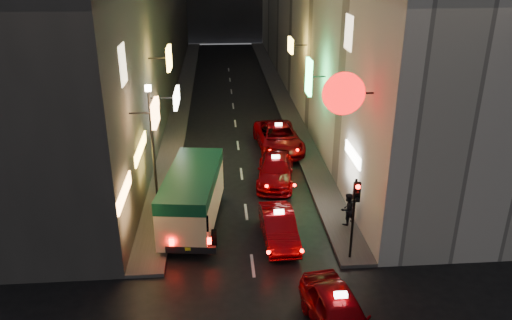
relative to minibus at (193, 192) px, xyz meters
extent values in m
cube|color=#FFAB59|center=(-1.42, 0.29, 3.68)|extent=(0.18, 1.52, 1.04)
cube|color=white|center=(-1.00, 6.44, 2.62)|extent=(0.18, 2.35, 0.82)
cube|color=yellow|center=(-1.38, 7.64, 4.57)|extent=(0.18, 1.59, 1.28)
cube|color=#FFAB59|center=(-2.50, -2.55, 1.35)|extent=(0.10, 2.95, 0.55)
cube|color=yellow|center=(-2.50, 2.16, 1.35)|extent=(0.10, 3.56, 0.55)
cube|color=#FFAB59|center=(-2.50, 8.94, 1.35)|extent=(0.10, 3.10, 0.55)
cube|color=#FFE5B2|center=(-2.51, -0.05, 5.85)|extent=(0.06, 1.30, 1.60)
cylinder|color=#F20A0A|center=(6.27, -1.46, 4.84)|extent=(1.72, 0.18, 1.72)
cube|color=#32FF6C|center=(6.50, 7.44, 3.41)|extent=(0.18, 1.25, 2.03)
cube|color=yellow|center=(6.34, 13.83, 4.10)|extent=(0.18, 1.58, 0.99)
cube|color=white|center=(7.46, 0.61, 1.35)|extent=(0.10, 2.56, 0.55)
cube|color=#FFE5B2|center=(7.47, 2.95, 6.55)|extent=(0.06, 1.30, 1.60)
cube|color=#494643|center=(-1.77, 21.95, -1.58)|extent=(1.50, 52.00, 0.15)
cube|color=#494643|center=(6.73, 21.95, -1.58)|extent=(1.50, 52.00, 0.15)
cube|color=beige|center=(0.00, -0.02, -0.17)|extent=(2.85, 6.25, 2.21)
cube|color=#0C4027|center=(0.00, -0.02, 0.69)|extent=(2.87, 6.27, 0.55)
cube|color=black|center=(0.00, 0.28, 0.06)|extent=(2.58, 3.86, 0.50)
cube|color=black|center=(0.00, -2.99, -1.12)|extent=(2.08, 0.44, 0.30)
cube|color=#FF0A05|center=(-0.75, -3.06, -0.72)|extent=(0.18, 0.06, 0.28)
cube|color=#FF0A05|center=(0.75, -3.06, -0.72)|extent=(0.18, 0.06, 0.28)
cylinder|color=black|center=(-0.94, 1.91, -1.27)|extent=(0.22, 0.76, 0.76)
cylinder|color=black|center=(0.94, -1.95, -1.27)|extent=(0.22, 0.76, 0.76)
imported|color=#880208|center=(5.02, -7.60, -0.80)|extent=(2.92, 5.63, 1.71)
cube|color=white|center=(5.02, -7.60, 0.15)|extent=(0.44, 0.24, 0.16)
imported|color=#880208|center=(3.75, -1.67, -0.90)|extent=(2.09, 4.78, 1.50)
cube|color=white|center=(3.75, -1.67, -0.06)|extent=(0.43, 0.19, 0.16)
sphere|color=#FF0A05|center=(3.08, -3.81, -0.88)|extent=(0.16, 0.16, 0.16)
sphere|color=#FF0A05|center=(4.41, -3.81, -0.88)|extent=(0.16, 0.16, 0.16)
imported|color=#880208|center=(4.29, 4.33, -0.86)|extent=(2.76, 5.27, 1.60)
cube|color=white|center=(4.29, 4.33, 0.03)|extent=(0.44, 0.24, 0.16)
sphere|color=#FF0A05|center=(3.58, 2.04, -0.83)|extent=(0.16, 0.16, 0.16)
sphere|color=#FF0A05|center=(4.99, 2.04, -0.83)|extent=(0.16, 0.16, 0.16)
imported|color=#880208|center=(5.02, 9.13, -0.74)|extent=(2.74, 5.92, 1.84)
cube|color=white|center=(5.02, 9.13, 0.27)|extent=(0.43, 0.21, 0.16)
sphere|color=#FF0A05|center=(4.21, 6.50, -0.71)|extent=(0.16, 0.16, 0.16)
sphere|color=#FF0A05|center=(5.83, 6.50, -0.71)|extent=(0.16, 0.16, 0.16)
imported|color=black|center=(6.98, -0.80, -0.63)|extent=(0.77, 0.68, 1.74)
cylinder|color=black|center=(6.48, -3.45, 0.25)|extent=(0.10, 0.10, 3.50)
cube|color=black|center=(6.48, -3.63, 1.55)|extent=(0.26, 0.18, 0.80)
sphere|color=#FF0A05|center=(6.48, -3.74, 1.82)|extent=(0.18, 0.18, 0.18)
sphere|color=black|center=(6.48, -3.74, 1.55)|extent=(0.17, 0.17, 0.17)
sphere|color=black|center=(6.48, -3.74, 1.28)|extent=(0.17, 0.17, 0.17)
cylinder|color=black|center=(-1.72, 0.95, 1.50)|extent=(0.12, 0.12, 6.00)
cylinder|color=#FFE5BF|center=(-1.72, 0.95, 4.60)|extent=(0.28, 0.28, 0.25)
camera|label=1|loc=(1.30, -20.39, 10.07)|focal=35.00mm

